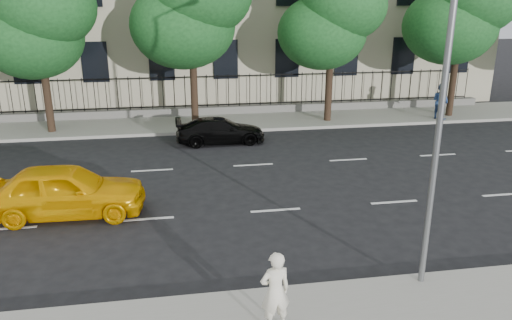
% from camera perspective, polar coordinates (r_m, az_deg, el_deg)
% --- Properties ---
extents(ground, '(120.00, 120.00, 0.00)m').
position_cam_1_polar(ground, '(13.76, 4.36, -9.96)').
color(ground, black).
rests_on(ground, ground).
extents(far_sidewalk, '(60.00, 4.00, 0.15)m').
position_cam_1_polar(far_sidewalk, '(26.71, -2.71, 4.41)').
color(far_sidewalk, gray).
rests_on(far_sidewalk, ground).
extents(lane_markings, '(49.60, 4.62, 0.01)m').
position_cam_1_polar(lane_markings, '(17.98, 0.81, -2.85)').
color(lane_markings, silver).
rests_on(lane_markings, ground).
extents(iron_fence, '(30.00, 0.50, 2.20)m').
position_cam_1_polar(iron_fence, '(28.22, -3.14, 6.36)').
color(iron_fence, slate).
rests_on(iron_fence, far_sidewalk).
extents(street_light, '(0.25, 3.32, 8.05)m').
position_cam_1_polar(street_light, '(11.47, 19.61, 10.46)').
color(street_light, slate).
rests_on(street_light, near_sidewalk).
extents(tree_b, '(5.53, 5.12, 8.97)m').
position_cam_1_polar(tree_b, '(25.81, -23.68, 15.42)').
color(tree_b, '#382619').
rests_on(tree_b, far_sidewalk).
extents(tree_d, '(5.34, 4.94, 8.84)m').
position_cam_1_polar(tree_d, '(26.36, 8.69, 16.71)').
color(tree_d, '#382619').
rests_on(tree_d, far_sidewalk).
extents(tree_e, '(5.71, 5.31, 9.46)m').
position_cam_1_polar(tree_e, '(29.26, 22.47, 16.44)').
color(tree_e, '#382619').
rests_on(tree_e, far_sidewalk).
extents(yellow_taxi, '(4.85, 2.08, 1.63)m').
position_cam_1_polar(yellow_taxi, '(16.38, -20.99, -3.27)').
color(yellow_taxi, '#F2AA03').
rests_on(yellow_taxi, ground).
extents(black_sedan, '(4.08, 1.69, 1.18)m').
position_cam_1_polar(black_sedan, '(22.99, -4.10, 3.39)').
color(black_sedan, black).
rests_on(black_sedan, ground).
extents(woman_near, '(0.68, 0.50, 1.70)m').
position_cam_1_polar(woman_near, '(10.10, 2.20, -14.76)').
color(woman_near, white).
rests_on(woman_near, near_sidewalk).
extents(pedestrian_far, '(0.98, 1.10, 1.90)m').
position_cam_1_polar(pedestrian_far, '(28.57, 20.33, 6.32)').
color(pedestrian_far, '#304F8D').
rests_on(pedestrian_far, far_sidewalk).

